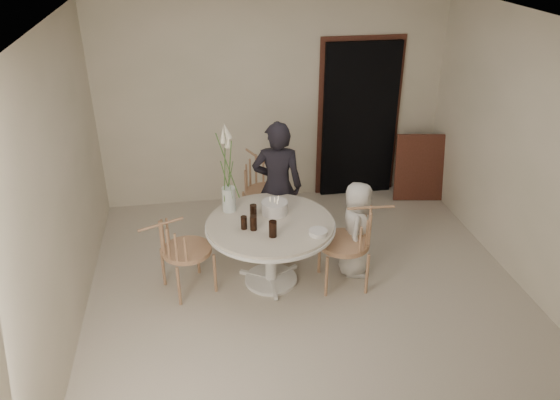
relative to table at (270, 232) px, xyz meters
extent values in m
plane|color=beige|center=(0.35, -0.25, -0.62)|extent=(4.50, 4.50, 0.00)
plane|color=silver|center=(0.35, -0.25, 2.08)|extent=(4.50, 4.50, 0.00)
plane|color=beige|center=(0.35, 2.00, 0.73)|extent=(4.50, 0.00, 4.50)
plane|color=beige|center=(0.35, -2.50, 0.73)|extent=(4.50, 0.00, 4.50)
plane|color=beige|center=(-1.90, -0.25, 0.73)|extent=(0.00, 4.50, 4.50)
plane|color=beige|center=(2.60, -0.25, 0.73)|extent=(0.00, 4.50, 4.50)
cube|color=black|center=(1.50, 1.94, 0.43)|extent=(1.00, 0.10, 2.10)
cube|color=#5D2B20|center=(1.50, 1.98, 0.49)|extent=(1.12, 0.03, 2.22)
cylinder|color=white|center=(0.00, 0.00, -0.60)|extent=(0.56, 0.56, 0.04)
cylinder|color=white|center=(0.00, 0.00, -0.27)|extent=(0.12, 0.12, 0.65)
cylinder|color=white|center=(0.00, 0.00, 0.07)|extent=(1.33, 1.33, 0.03)
cylinder|color=beige|center=(0.00, 0.00, 0.09)|extent=(1.30, 1.30, 0.04)
cube|color=#5D2B20|center=(2.30, 1.60, -0.16)|extent=(0.71, 0.32, 0.91)
cylinder|color=tan|center=(0.00, 0.84, -0.38)|extent=(0.03, 0.03, 0.47)
cylinder|color=tan|center=(0.39, 1.00, -0.38)|extent=(0.03, 0.03, 0.47)
cylinder|color=tan|center=(-0.16, 1.23, -0.38)|extent=(0.03, 0.03, 0.47)
cylinder|color=tan|center=(0.23, 1.39, -0.38)|extent=(0.03, 0.03, 0.47)
cylinder|color=tan|center=(0.12, 1.11, -0.12)|extent=(0.53, 0.53, 0.05)
cylinder|color=tan|center=(0.54, 0.07, -0.38)|extent=(0.03, 0.03, 0.47)
cylinder|color=tan|center=(0.52, -0.35, -0.38)|extent=(0.03, 0.03, 0.47)
cylinder|color=tan|center=(0.97, 0.05, -0.38)|extent=(0.03, 0.03, 0.47)
cylinder|color=tan|center=(0.94, -0.37, -0.38)|extent=(0.03, 0.03, 0.47)
cylinder|color=tan|center=(0.74, -0.15, -0.12)|extent=(0.53, 0.53, 0.05)
cylinder|color=tan|center=(-0.59, -0.09, -0.39)|extent=(0.03, 0.03, 0.45)
cylinder|color=tan|center=(-0.76, 0.28, -0.39)|extent=(0.03, 0.03, 0.45)
cylinder|color=tan|center=(-0.96, -0.25, -0.39)|extent=(0.03, 0.03, 0.45)
cylinder|color=tan|center=(-1.12, 0.12, -0.39)|extent=(0.03, 0.03, 0.45)
cylinder|color=tan|center=(-0.86, 0.01, -0.14)|extent=(0.50, 0.50, 0.05)
imported|color=black|center=(0.18, 0.70, 0.16)|extent=(0.63, 0.47, 1.55)
imported|color=silver|center=(0.93, 0.03, -0.08)|extent=(0.51, 0.61, 1.07)
cylinder|color=silver|center=(0.07, 0.18, 0.18)|extent=(0.27, 0.27, 0.13)
cylinder|color=beige|center=(0.07, 0.18, 0.27)|extent=(0.01, 0.01, 0.05)
cylinder|color=beige|center=(0.12, 0.21, 0.27)|extent=(0.01, 0.01, 0.05)
cylinder|color=beige|center=(0.03, 0.20, 0.27)|extent=(0.01, 0.01, 0.05)
cylinder|color=beige|center=(0.09, 0.13, 0.27)|extent=(0.01, 0.01, 0.05)
cylinder|color=black|center=(-0.28, -0.09, 0.18)|extent=(0.08, 0.08, 0.14)
cylinder|color=black|center=(-0.02, -0.28, 0.20)|extent=(0.08, 0.08, 0.17)
cylinder|color=black|center=(-0.19, -0.12, 0.19)|extent=(0.09, 0.09, 0.15)
cylinder|color=black|center=(-0.16, 0.11, 0.19)|extent=(0.08, 0.08, 0.15)
cylinder|color=white|center=(0.42, -0.32, 0.14)|extent=(0.22, 0.22, 0.05)
cylinder|color=silver|center=(-0.39, 0.31, 0.25)|extent=(0.14, 0.14, 0.26)
cylinder|color=#467331|center=(-0.37, 0.33, 0.58)|extent=(0.01, 0.01, 0.66)
cone|color=white|center=(-0.37, 0.33, 0.90)|extent=(0.07, 0.07, 0.17)
cylinder|color=#467331|center=(-0.42, 0.32, 0.60)|extent=(0.01, 0.01, 0.72)
cone|color=white|center=(-0.42, 0.32, 0.96)|extent=(0.07, 0.07, 0.17)
cylinder|color=#467331|center=(-0.39, 0.29, 0.63)|extent=(0.01, 0.01, 0.77)
cone|color=white|center=(-0.39, 0.29, 1.02)|extent=(0.07, 0.07, 0.17)
camera|label=1|loc=(-0.69, -4.75, 2.88)|focal=35.00mm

